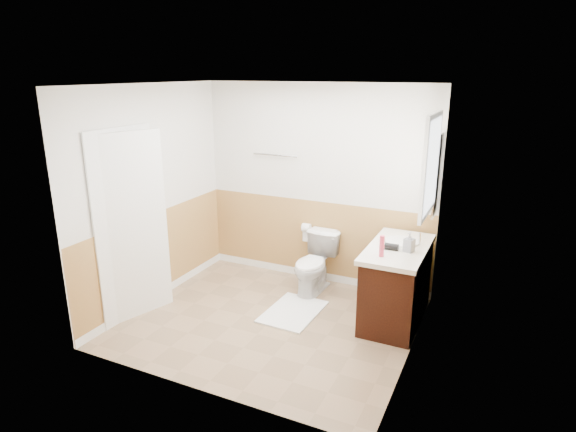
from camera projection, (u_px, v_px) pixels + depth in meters
The scene contains 32 objects.
floor at pixel (270, 322), 5.26m from camera, with size 3.00×3.00×0.00m, color #8C7051.
ceiling at pixel (267, 85), 4.53m from camera, with size 3.00×3.00×0.00m, color white.
wall_back at pixel (316, 185), 6.02m from camera, with size 3.00×3.00×0.00m, color silver.
wall_front at pixel (192, 254), 3.77m from camera, with size 3.00×3.00×0.00m, color silver.
wall_left at pixel (152, 196), 5.51m from camera, with size 3.00×3.00×0.00m, color silver.
wall_right at pixel (418, 232), 4.28m from camera, with size 3.00×3.00×0.00m, color silver.
wainscot_back at pixel (315, 242), 6.23m from camera, with size 3.00×3.00×0.00m, color #A87643.
wainscot_front at pixel (198, 338), 4.00m from camera, with size 3.00×3.00×0.00m, color #A87643.
wainscot_left at pixel (158, 257), 5.72m from camera, with size 2.60×2.60×0.00m, color #A87643.
wainscot_right at pixel (411, 308), 4.51m from camera, with size 2.60×2.60×0.00m, color #A87643.
toilet at pixel (314, 264), 5.88m from camera, with size 0.40×0.71×0.72m, color white.
bath_mat at pixel (293, 312), 5.45m from camera, with size 0.55×0.80×0.02m, color white.
vanity_cabinet at pixel (396, 286), 5.20m from camera, with size 0.55×1.10×0.80m, color black.
vanity_knob_left at pixel (367, 272), 5.19m from camera, with size 0.03×0.03×0.03m, color #B9B8BF.
vanity_knob_right at pixel (372, 265), 5.36m from camera, with size 0.03×0.03×0.03m, color silver.
countertop at pixel (398, 249), 5.08m from camera, with size 0.60×1.15×0.05m, color white.
sink_basin at pixel (402, 241), 5.19m from camera, with size 0.36×0.36×0.02m, color white.
faucet at pixel (420, 239), 5.10m from camera, with size 0.02×0.02×0.14m, color silver.
lotion_bottle at pixel (382, 246), 4.77m from camera, with size 0.05×0.05×0.22m, color #C1324A.
soap_dispenser at pixel (409, 242), 4.90m from camera, with size 0.09×0.09×0.21m, color gray.
hair_dryer_body at pixel (392, 247), 4.97m from camera, with size 0.07×0.07×0.14m, color black.
hair_dryer_handle at pixel (390, 247), 5.05m from camera, with size 0.03×0.03×0.07m, color black.
mirror_panel at pixel (438, 175), 5.16m from camera, with size 0.02×0.35×0.90m, color silver.
window_frame at pixel (431, 165), 4.66m from camera, with size 0.04×0.80×1.00m, color white.
window_glass at pixel (432, 165), 4.65m from camera, with size 0.01×0.70×0.90m, color white.
door at pixel (133, 228), 5.14m from camera, with size 0.05×0.80×2.04m, color white.
door_frame at pixel (128, 226), 5.17m from camera, with size 0.02×0.92×2.10m, color white.
door_knob at pixel (158, 226), 5.42m from camera, with size 0.06×0.06×0.06m, color silver.
towel_bar at pixel (275, 155), 6.10m from camera, with size 0.02×0.02×0.62m, color silver.
tp_holder_bar at pixel (306, 228), 6.16m from camera, with size 0.02×0.02×0.14m, color silver.
tp_roll at pixel (306, 228), 6.16m from camera, with size 0.11×0.11×0.10m, color white.
tp_sheet at pixel (306, 236), 6.19m from camera, with size 0.10×0.01×0.16m, color white.
Camera 1 is at (2.18, -4.17, 2.63)m, focal length 30.06 mm.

